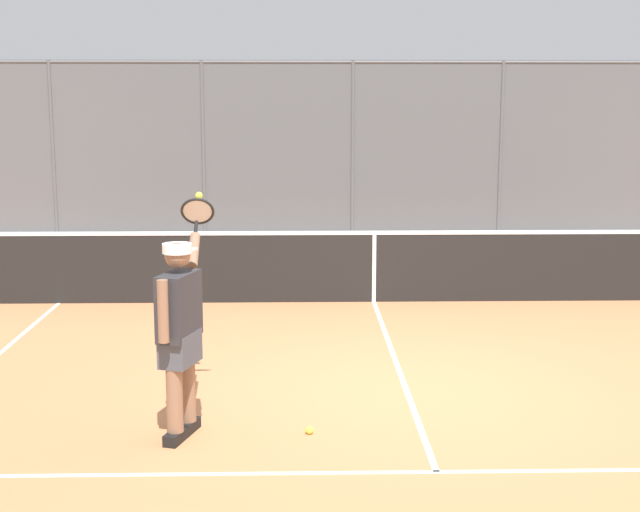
% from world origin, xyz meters
% --- Properties ---
extents(ground_plane, '(60.00, 60.00, 0.00)m').
position_xyz_m(ground_plane, '(0.00, 0.00, 0.00)').
color(ground_plane, '#C67A4C').
extents(court_line_markings, '(8.45, 10.17, 0.01)m').
position_xyz_m(court_line_markings, '(0.00, 2.15, 0.00)').
color(court_line_markings, white).
rests_on(court_line_markings, ground).
extents(fence_backdrop, '(19.59, 1.37, 3.39)m').
position_xyz_m(fence_backdrop, '(0.00, -9.36, 1.38)').
color(fence_backdrop, '#565B60').
rests_on(fence_backdrop, ground).
extents(tennis_net, '(10.86, 0.09, 1.07)m').
position_xyz_m(tennis_net, '(0.00, -3.73, 0.49)').
color(tennis_net, '#2D2D2D').
rests_on(tennis_net, ground).
extents(tennis_player, '(0.38, 1.36, 1.87)m').
position_xyz_m(tennis_player, '(1.94, 1.08, 0.92)').
color(tennis_player, black).
rests_on(tennis_player, ground).
extents(tennis_ball_near_baseline, '(0.07, 0.07, 0.07)m').
position_xyz_m(tennis_ball_near_baseline, '(0.92, 1.07, 0.03)').
color(tennis_ball_near_baseline, '#D6E042').
rests_on(tennis_ball_near_baseline, ground).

